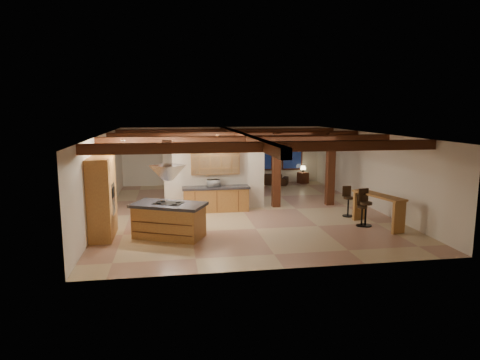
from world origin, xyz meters
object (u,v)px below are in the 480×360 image
object	(u,v)px
dining_table	(228,187)
sofa	(269,179)
kitchen_island	(169,220)
bar_counter	(378,205)

from	to	relation	value
dining_table	sofa	bearing A→B (deg)	65.40
kitchen_island	dining_table	world-z (taller)	kitchen_island
dining_table	bar_counter	bearing A→B (deg)	-35.46
sofa	bar_counter	distance (m)	8.50
sofa	kitchen_island	bearing A→B (deg)	84.26
sofa	bar_counter	xyz separation A→B (m)	(1.72, -8.31, 0.43)
kitchen_island	dining_table	bearing A→B (deg)	66.56
kitchen_island	sofa	distance (m)	9.82
kitchen_island	bar_counter	bearing A→B (deg)	1.23
dining_table	sofa	size ratio (longest dim) A/B	1.03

